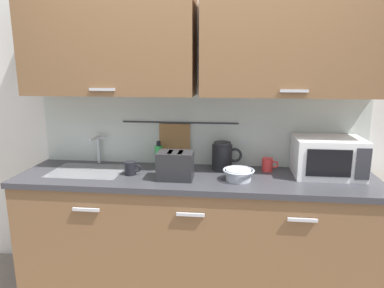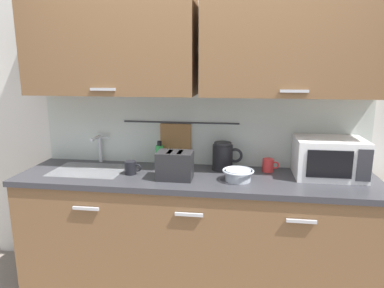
% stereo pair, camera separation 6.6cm
% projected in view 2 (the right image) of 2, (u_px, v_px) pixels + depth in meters
% --- Properties ---
extents(counter_unit, '(2.53, 0.64, 0.90)m').
position_uv_depth(counter_unit, '(194.00, 233.00, 2.56)').
color(counter_unit, brown).
rests_on(counter_unit, ground).
extents(back_wall_assembly, '(3.70, 0.41, 2.50)m').
position_uv_depth(back_wall_assembly, '(200.00, 85.00, 2.55)').
color(back_wall_assembly, silver).
rests_on(back_wall_assembly, ground).
extents(sink_faucet, '(0.09, 0.17, 0.22)m').
position_uv_depth(sink_faucet, '(99.00, 145.00, 2.76)').
color(sink_faucet, '#B2B5BA').
rests_on(sink_faucet, counter_unit).
extents(microwave, '(0.46, 0.35, 0.27)m').
position_uv_depth(microwave, '(329.00, 158.00, 2.41)').
color(microwave, white).
rests_on(microwave, counter_unit).
extents(electric_kettle, '(0.23, 0.16, 0.21)m').
position_uv_depth(electric_kettle, '(223.00, 156.00, 2.58)').
color(electric_kettle, black).
rests_on(electric_kettle, counter_unit).
extents(dish_soap_bottle, '(0.06, 0.06, 0.20)m').
position_uv_depth(dish_soap_bottle, '(160.00, 155.00, 2.68)').
color(dish_soap_bottle, green).
rests_on(dish_soap_bottle, counter_unit).
extents(mug_near_sink, '(0.12, 0.08, 0.09)m').
position_uv_depth(mug_near_sink, '(131.00, 168.00, 2.48)').
color(mug_near_sink, black).
rests_on(mug_near_sink, counter_unit).
extents(mixing_bowl, '(0.21, 0.21, 0.08)m').
position_uv_depth(mixing_bowl, '(238.00, 174.00, 2.34)').
color(mixing_bowl, '#A5ADB7').
rests_on(mixing_bowl, counter_unit).
extents(toaster, '(0.26, 0.17, 0.19)m').
position_uv_depth(toaster, '(175.00, 165.00, 2.37)').
color(toaster, '#232326').
rests_on(toaster, counter_unit).
extents(mug_by_kettle, '(0.12, 0.08, 0.09)m').
position_uv_depth(mug_by_kettle, '(268.00, 165.00, 2.54)').
color(mug_by_kettle, red).
rests_on(mug_by_kettle, counter_unit).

